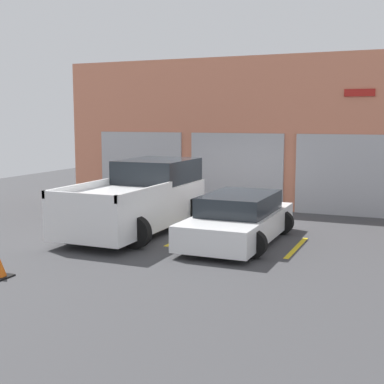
# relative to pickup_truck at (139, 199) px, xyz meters

# --- Properties ---
(ground_plane) EXTENTS (28.00, 28.00, 0.00)m
(ground_plane) POSITION_rel_pickup_truck_xyz_m (1.44, 1.52, -0.87)
(ground_plane) COLOR #3D3D3F
(shophouse_building) EXTENTS (13.34, 0.68, 5.03)m
(shophouse_building) POSITION_rel_pickup_truck_xyz_m (1.43, 4.80, 1.59)
(shophouse_building) COLOR #D17A5B
(shophouse_building) RESTS_ON ground
(pickup_truck) EXTENTS (2.53, 5.02, 1.85)m
(pickup_truck) POSITION_rel_pickup_truck_xyz_m (0.00, 0.00, 0.00)
(pickup_truck) COLOR white
(pickup_truck) RESTS_ON ground
(sedan_white) EXTENTS (2.14, 4.24, 1.19)m
(sedan_white) POSITION_rel_pickup_truck_xyz_m (2.88, -0.24, -0.30)
(sedan_white) COLOR white
(sedan_white) RESTS_ON ground
(parking_stripe_far_left) EXTENTS (0.12, 2.20, 0.01)m
(parking_stripe_far_left) POSITION_rel_pickup_truck_xyz_m (-1.44, -0.27, -0.86)
(parking_stripe_far_left) COLOR gold
(parking_stripe_far_left) RESTS_ON ground
(parking_stripe_left) EXTENTS (0.12, 2.20, 0.01)m
(parking_stripe_left) POSITION_rel_pickup_truck_xyz_m (1.44, -0.27, -0.86)
(parking_stripe_left) COLOR gold
(parking_stripe_left) RESTS_ON ground
(parking_stripe_centre) EXTENTS (0.12, 2.20, 0.01)m
(parking_stripe_centre) POSITION_rel_pickup_truck_xyz_m (4.32, -0.27, -0.86)
(parking_stripe_centre) COLOR gold
(parking_stripe_centre) RESTS_ON ground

